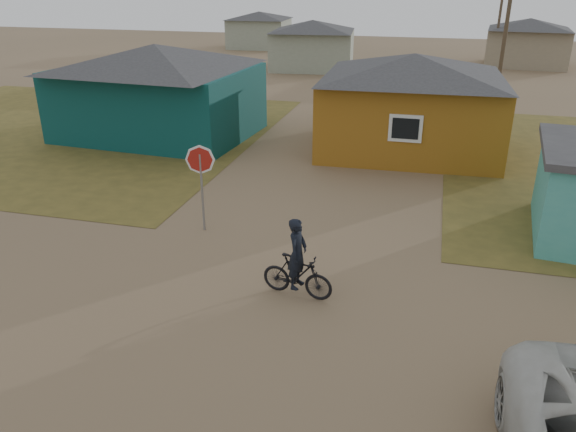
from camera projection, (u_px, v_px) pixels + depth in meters
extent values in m
plane|color=#82684B|center=(241.00, 328.00, 11.67)|extent=(120.00, 120.00, 0.00)
cube|color=brown|center=(51.00, 129.00, 26.47)|extent=(20.00, 18.00, 0.00)
cube|color=#0A3937|center=(159.00, 102.00, 25.04)|extent=(8.40, 6.54, 3.00)
pyramid|color=#333335|center=(155.00, 56.00, 24.24)|extent=(8.93, 7.08, 1.00)
cube|color=#945D16|center=(410.00, 114.00, 22.92)|extent=(7.21, 6.24, 3.00)
pyramid|color=#333335|center=(414.00, 65.00, 22.14)|extent=(7.72, 6.76, 0.90)
cube|color=silver|center=(405.00, 128.00, 20.17)|extent=(1.20, 0.06, 1.00)
cube|color=black|center=(405.00, 129.00, 20.14)|extent=(0.95, 0.04, 0.75)
cube|color=gray|center=(312.00, 50.00, 42.69)|extent=(6.49, 5.60, 2.80)
pyramid|color=#333335|center=(313.00, 25.00, 41.97)|extent=(7.04, 6.15, 0.80)
cube|color=gray|center=(526.00, 48.00, 44.28)|extent=(6.41, 5.50, 2.80)
pyramid|color=#333335|center=(530.00, 24.00, 43.57)|extent=(6.95, 6.05, 0.80)
cube|color=gray|center=(259.00, 33.00, 55.22)|extent=(5.75, 5.28, 2.70)
pyramid|color=#333335|center=(259.00, 15.00, 54.55)|extent=(6.28, 5.81, 0.70)
cylinder|color=brown|center=(505.00, 34.00, 28.09)|extent=(0.20, 0.20, 8.00)
cylinder|color=brown|center=(500.00, 14.00, 42.06)|extent=(0.20, 0.20, 8.00)
cylinder|color=gray|center=(202.00, 193.00, 15.68)|extent=(0.07, 0.07, 2.26)
imported|color=black|center=(297.00, 276.00, 12.65)|extent=(1.73, 0.72, 1.01)
imported|color=black|center=(297.00, 253.00, 12.43)|extent=(0.48, 0.66, 1.66)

